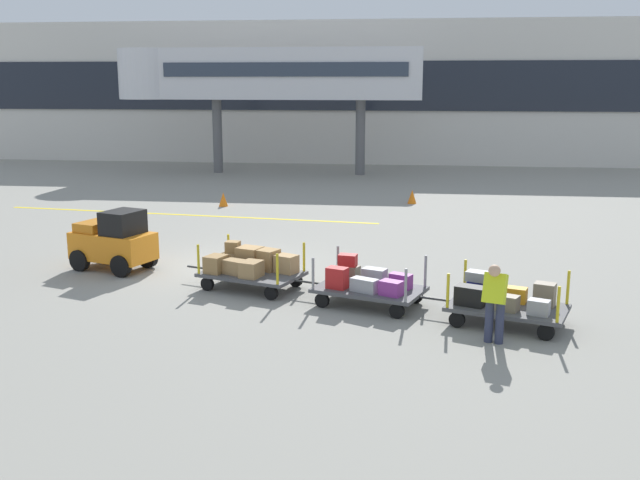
% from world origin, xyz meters
% --- Properties ---
extents(ground_plane, '(120.00, 120.00, 0.00)m').
position_xyz_m(ground_plane, '(0.00, 0.00, 0.00)').
color(ground_plane, gray).
extents(apron_lead_line, '(14.30, 1.80, 0.01)m').
position_xyz_m(apron_lead_line, '(-3.56, 7.40, 0.00)').
color(apron_lead_line, yellow).
rests_on(apron_lead_line, ground_plane).
extents(terminal_building, '(46.62, 2.51, 8.23)m').
position_xyz_m(terminal_building, '(0.00, 25.98, 4.12)').
color(terminal_building, beige).
rests_on(terminal_building, ground_plane).
extents(jet_bridge, '(15.93, 3.00, 6.47)m').
position_xyz_m(jet_bridge, '(-3.54, 19.99, 5.11)').
color(jet_bridge, silver).
rests_on(jet_bridge, ground_plane).
extents(baggage_tug, '(2.34, 1.78, 1.58)m').
position_xyz_m(baggage_tug, '(-2.98, -0.53, 0.75)').
color(baggage_tug, orange).
rests_on(baggage_tug, ground_plane).
extents(baggage_cart_lead, '(3.07, 2.07, 1.10)m').
position_xyz_m(baggage_cart_lead, '(0.89, -1.78, 0.54)').
color(baggage_cart_lead, '#4C4C4F').
rests_on(baggage_cart_lead, ground_plane).
extents(baggage_cart_middle, '(3.07, 2.07, 1.10)m').
position_xyz_m(baggage_cart_middle, '(3.74, -2.81, 0.48)').
color(baggage_cart_middle, '#4C4C4F').
rests_on(baggage_cart_middle, ground_plane).
extents(baggage_cart_tail, '(3.07, 2.07, 1.10)m').
position_xyz_m(baggage_cart_tail, '(6.57, -3.78, 0.49)').
color(baggage_cart_tail, '#4C4C4F').
rests_on(baggage_cart_tail, ground_plane).
extents(baggage_handler, '(0.51, 0.52, 1.56)m').
position_xyz_m(baggage_handler, '(6.24, -4.97, 0.87)').
color(baggage_handler, '#2D334C').
rests_on(baggage_handler, ground_plane).
extents(safety_cone_near, '(0.36, 0.36, 0.55)m').
position_xyz_m(safety_cone_near, '(4.68, 11.05, 0.28)').
color(safety_cone_near, orange).
rests_on(safety_cone_near, ground_plane).
extents(safety_cone_far, '(0.36, 0.36, 0.55)m').
position_xyz_m(safety_cone_far, '(-2.66, 9.44, 0.28)').
color(safety_cone_far, orange).
rests_on(safety_cone_far, ground_plane).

